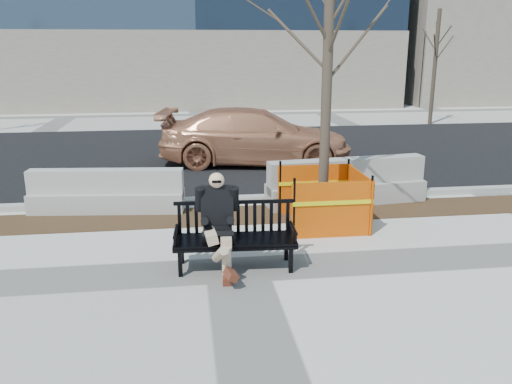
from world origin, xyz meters
TOP-DOWN VIEW (x-y plane):
  - ground at (0.00, 0.00)m, footprint 120.00×120.00m
  - mulch_strip at (0.00, 2.60)m, footprint 40.00×1.20m
  - asphalt_street at (0.00, 8.80)m, footprint 60.00×10.40m
  - curb at (0.00, 3.55)m, footprint 60.00×0.25m
  - bench at (-0.01, 0.07)m, footprint 1.90×0.77m
  - seated_man at (-0.27, 0.13)m, footprint 0.69×1.09m
  - tree_fence at (1.80, 1.84)m, footprint 2.21×2.21m
  - sedan at (1.27, 7.30)m, footprint 5.67×3.05m
  - jersey_barrier_left at (-2.31, 3.23)m, footprint 3.13×0.93m
  - jersey_barrier_right at (2.67, 3.14)m, footprint 3.49×1.08m
  - far_tree_right at (9.79, 14.11)m, footprint 2.30×2.30m

SIDE VIEW (x-z plane):
  - ground at x=0.00m, z-range 0.00..0.00m
  - bench at x=-0.01m, z-range -0.50..0.50m
  - seated_man at x=-0.27m, z-range -0.74..0.74m
  - tree_fence at x=1.80m, z-range -2.75..2.75m
  - sedan at x=1.27m, z-range -0.78..0.78m
  - jersey_barrier_left at x=-2.31m, z-range -0.44..0.44m
  - jersey_barrier_right at x=2.67m, z-range -0.49..0.49m
  - far_tree_right at x=9.79m, z-range -2.55..2.55m
  - asphalt_street at x=0.00m, z-range 0.00..0.01m
  - mulch_strip at x=0.00m, z-range -0.01..0.01m
  - curb at x=0.00m, z-range 0.00..0.12m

